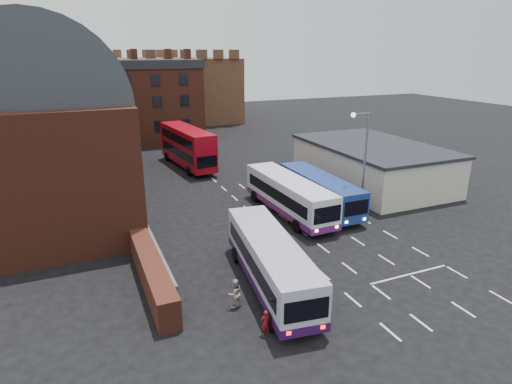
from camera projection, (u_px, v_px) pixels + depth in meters
name	position (u px, v px, depth m)	size (l,w,h in m)	color
ground	(316.00, 268.00, 27.85)	(180.00, 180.00, 0.00)	black
railway_station	(47.00, 120.00, 37.94)	(12.00, 28.00, 16.00)	#602B1E
forecourt_wall	(152.00, 273.00, 25.49)	(1.20, 10.00, 1.80)	#602B1E
cream_building	(372.00, 164.00, 44.99)	(10.40, 16.40, 4.25)	beige
brick_terrace	(124.00, 106.00, 63.96)	(22.00, 10.00, 11.00)	brown
castle_keep	(173.00, 89.00, 85.73)	(22.00, 22.00, 12.00)	brown
bus_white_outbound	(270.00, 259.00, 25.21)	(4.02, 11.50, 3.07)	silver
bus_white_inbound	(289.00, 193.00, 36.51)	(3.19, 11.73, 3.18)	white
bus_blue	(320.00, 189.00, 37.94)	(2.79, 10.92, 2.98)	navy
bus_red_double	(187.00, 147.00, 51.24)	(3.94, 12.07, 4.74)	#9C0614
street_lamp	(362.00, 154.00, 35.34)	(1.80, 0.39, 8.84)	slate
pedestrian_red	(266.00, 322.00, 21.19)	(0.51, 0.33, 1.39)	maroon
pedestrian_beige	(235.00, 293.00, 23.45)	(0.82, 0.64, 1.68)	#BAAA99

